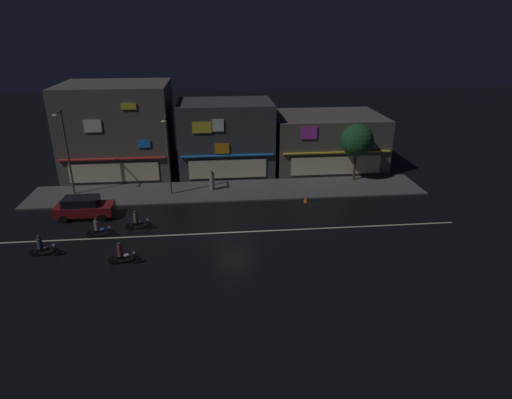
# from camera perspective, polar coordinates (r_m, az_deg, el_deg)

# --- Properties ---
(ground_plane) EXTENTS (140.00, 140.00, 0.00)m
(ground_plane) POSITION_cam_1_polar(r_m,az_deg,el_deg) (31.21, -2.88, -4.36)
(ground_plane) COLOR black
(lane_divider_stripe) EXTENTS (32.96, 0.16, 0.01)m
(lane_divider_stripe) POSITION_cam_1_polar(r_m,az_deg,el_deg) (31.20, -2.88, -4.35)
(lane_divider_stripe) COLOR beige
(lane_divider_stripe) RESTS_ON ground
(sidewalk_far) EXTENTS (34.70, 5.11, 0.14)m
(sidewalk_far) POSITION_cam_1_polar(r_m,az_deg,el_deg) (38.69, -3.55, 1.17)
(sidewalk_far) COLOR #4C4C4F
(sidewalk_far) RESTS_ON ground
(storefront_left_block) EXTENTS (10.06, 8.34, 8.74)m
(storefront_left_block) POSITION_cam_1_polar(r_m,az_deg,el_deg) (44.74, -17.68, 8.84)
(storefront_left_block) COLOR #56514C
(storefront_left_block) RESTS_ON ground
(storefront_center_block) EXTENTS (10.94, 8.28, 5.38)m
(storefront_center_block) POSITION_cam_1_polar(r_m,az_deg,el_deg) (45.68, 9.27, 7.69)
(storefront_center_block) COLOR #56514C
(storefront_center_block) RESTS_ON ground
(storefront_right_block) EXTENTS (9.08, 6.62, 7.01)m
(storefront_right_block) POSITION_cam_1_polar(r_m,az_deg,el_deg) (43.17, -4.00, 8.19)
(storefront_right_block) COLOR #383A3F
(storefront_right_block) RESTS_ON ground
(streetlamp_west) EXTENTS (0.44, 1.64, 7.31)m
(streetlamp_west) POSITION_cam_1_polar(r_m,az_deg,el_deg) (39.60, -23.85, 6.43)
(streetlamp_west) COLOR #47494C
(streetlamp_west) RESTS_ON sidewalk_far
(streetlamp_mid) EXTENTS (0.44, 1.64, 6.83)m
(streetlamp_mid) POSITION_cam_1_polar(r_m,az_deg,el_deg) (36.99, -11.61, 6.48)
(streetlamp_mid) COLOR #47494C
(streetlamp_mid) RESTS_ON sidewalk_far
(pedestrian_on_sidewalk) EXTENTS (0.42, 0.42, 1.76)m
(pedestrian_on_sidewalk) POSITION_cam_1_polar(r_m,az_deg,el_deg) (38.57, -5.84, 2.41)
(pedestrian_on_sidewalk) COLOR gray
(pedestrian_on_sidewalk) RESTS_ON sidewalk_far
(street_tree) EXTENTS (3.04, 3.04, 5.38)m
(street_tree) POSITION_cam_1_polar(r_m,az_deg,el_deg) (41.07, 13.19, 7.62)
(street_tree) COLOR #473323
(street_tree) RESTS_ON sidewalk_far
(parked_car_near_kerb) EXTENTS (4.30, 1.98, 1.67)m
(parked_car_near_kerb) POSITION_cam_1_polar(r_m,az_deg,el_deg) (35.69, -21.81, -0.95)
(parked_car_near_kerb) COLOR maroon
(parked_car_near_kerb) RESTS_ON ground
(motorcycle_lead) EXTENTS (1.90, 0.60, 1.52)m
(motorcycle_lead) POSITION_cam_1_polar(r_m,az_deg,el_deg) (28.24, -17.27, -7.04)
(motorcycle_lead) COLOR black
(motorcycle_lead) RESTS_ON ground
(motorcycle_following) EXTENTS (1.90, 0.60, 1.52)m
(motorcycle_following) POSITION_cam_1_polar(r_m,az_deg,el_deg) (32.14, -20.07, -3.72)
(motorcycle_following) COLOR black
(motorcycle_following) RESTS_ON ground
(motorcycle_opposite_lane) EXTENTS (1.90, 0.60, 1.52)m
(motorcycle_opposite_lane) POSITION_cam_1_polar(r_m,az_deg,el_deg) (31.05, -26.42, -5.71)
(motorcycle_opposite_lane) COLOR black
(motorcycle_opposite_lane) RESTS_ON ground
(motorcycle_trailing_far) EXTENTS (1.90, 0.60, 1.52)m
(motorcycle_trailing_far) POSITION_cam_1_polar(r_m,az_deg,el_deg) (32.45, -15.39, -2.87)
(motorcycle_trailing_far) COLOR black
(motorcycle_trailing_far) RESTS_ON ground
(traffic_cone) EXTENTS (0.36, 0.36, 0.55)m
(traffic_cone) POSITION_cam_1_polar(r_m,az_deg,el_deg) (36.49, 6.59, 0.07)
(traffic_cone) COLOR orange
(traffic_cone) RESTS_ON ground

